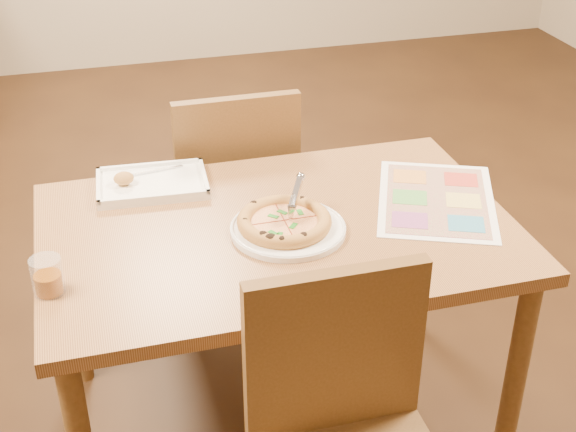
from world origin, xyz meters
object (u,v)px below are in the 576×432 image
object	(u,v)px
chair_near	(346,417)
plate	(288,229)
glass_tumbler	(48,278)
appetizer_tray	(150,184)
dining_table	(278,251)
pizza_cutter	(295,197)
menu	(436,200)
pizza	(284,222)
chair_far	(234,178)

from	to	relation	value
chair_near	plate	bearing A→B (deg)	88.02
plate	glass_tumbler	world-z (taller)	glass_tumbler
plate	appetizer_tray	distance (m)	0.49
dining_table	pizza_cutter	size ratio (longest dim) A/B	9.84
menu	glass_tumbler	bearing A→B (deg)	-171.01
plate	pizza_cutter	size ratio (longest dim) A/B	2.39
chair_near	pizza	size ratio (longest dim) A/B	1.81
plate	pizza_cutter	distance (m)	0.09
pizza	menu	bearing A→B (deg)	5.82
dining_table	pizza_cutter	distance (m)	0.18
dining_table	chair_far	world-z (taller)	chair_far
chair_near	menu	bearing A→B (deg)	51.83
dining_table	pizza	size ratio (longest dim) A/B	5.02
dining_table	pizza	bearing A→B (deg)	-72.26
plate	appetizer_tray	bearing A→B (deg)	133.07
chair_far	glass_tumbler	world-z (taller)	chair_far
dining_table	appetizer_tray	bearing A→B (deg)	134.85
chair_far	menu	bearing A→B (deg)	129.51
menu	chair_near	bearing A→B (deg)	-128.17
dining_table	appetizer_tray	xyz separation A→B (m)	(-0.31, 0.31, 0.10)
plate	dining_table	bearing A→B (deg)	115.38
plate	pizza	bearing A→B (deg)	140.63
dining_table	chair_near	size ratio (longest dim) A/B	2.77
dining_table	pizza_cutter	world-z (taller)	pizza_cutter
chair_far	glass_tumbler	bearing A→B (deg)	51.19
chair_far	chair_near	bearing A→B (deg)	90.00
pizza	appetizer_tray	distance (m)	0.47
chair_near	chair_far	bearing A→B (deg)	90.00
dining_table	pizza	distance (m)	0.12
chair_near	plate	size ratio (longest dim) A/B	1.49
chair_far	pizza	world-z (taller)	chair_far
chair_far	appetizer_tray	xyz separation A→B (m)	(-0.31, -0.29, 0.17)
pizza_cutter	glass_tumbler	xyz separation A→B (m)	(-0.66, -0.16, -0.04)
chair_far	glass_tumbler	distance (m)	1.00
chair_far	appetizer_tray	distance (m)	0.46
plate	menu	xyz separation A→B (m)	(0.46, 0.06, -0.01)
glass_tumbler	pizza_cutter	bearing A→B (deg)	13.43
chair_near	menu	xyz separation A→B (m)	(0.48, 0.62, 0.16)
dining_table	plate	size ratio (longest dim) A/B	4.12
chair_near	plate	xyz separation A→B (m)	(0.02, 0.56, 0.16)
appetizer_tray	menu	distance (m)	0.85
chair_far	menu	world-z (taller)	chair_far
pizza	chair_near	bearing A→B (deg)	-91.09
chair_far	pizza_cutter	distance (m)	0.65
menu	pizza_cutter	bearing A→B (deg)	-177.98
chair_near	glass_tumbler	bearing A→B (deg)	144.11
menu	appetizer_tray	bearing A→B (deg)	159.41
dining_table	menu	distance (m)	0.49
plate	chair_far	bearing A→B (deg)	91.73
chair_near	plate	distance (m)	0.58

